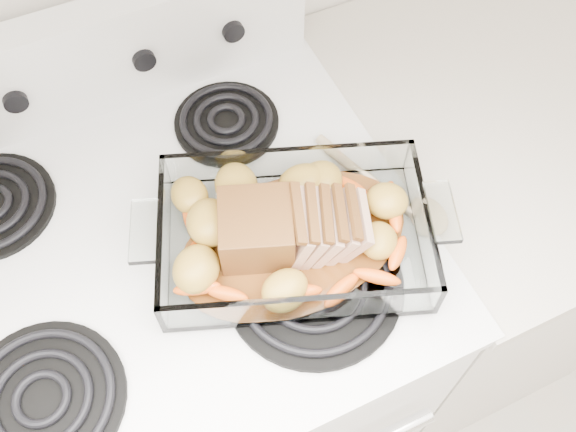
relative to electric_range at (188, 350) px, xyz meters
name	(u,v)px	position (x,y,z in m)	size (l,w,h in m)	color
electric_range	(188,350)	(0.00, 0.00, 0.00)	(0.78, 0.70, 1.12)	white
counter_right	(461,235)	(0.66, 0.00, -0.02)	(0.58, 0.68, 0.93)	silver
baking_dish	(294,238)	(0.19, -0.09, 0.48)	(0.37, 0.24, 0.07)	silver
pork_roast	(281,233)	(0.17, -0.09, 0.51)	(0.21, 0.10, 0.08)	brown
roast_vegetables	(280,213)	(0.19, -0.05, 0.49)	(0.39, 0.21, 0.05)	#FF5E0D
wooden_spoon	(400,199)	(0.37, -0.09, 0.46)	(0.11, 0.24, 0.02)	beige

